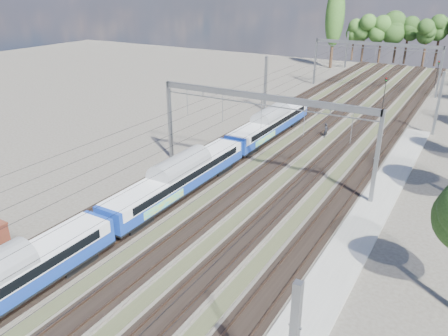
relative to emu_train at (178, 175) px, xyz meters
The scene contains 9 objects.
track_bed 23.72m from the emu_train, 79.01° to the left, with size 21.00×130.00×0.34m.
platform 16.76m from the emu_train, ahead, with size 3.00×70.00×0.30m, color gray.
catenary 31.48m from the emu_train, 81.10° to the left, with size 25.65×130.00×9.00m.
tree_belt 71.76m from the emu_train, 81.04° to the left, with size 38.94×98.93×12.05m.
poplar 77.40m from the emu_train, 97.48° to the left, with size 4.40×4.40×19.04m.
emu_train is the anchor object (origin of this frame).
worker 25.36m from the emu_train, 75.90° to the left, with size 0.71×0.47×1.94m, color black.
signal_near 43.83m from the emu_train, 77.37° to the left, with size 0.36×0.33×5.25m.
signal_far 65.51m from the emu_train, 76.86° to the left, with size 0.38×0.35×5.40m.
Camera 1 is at (18.25, -7.98, 18.84)m, focal length 35.00 mm.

